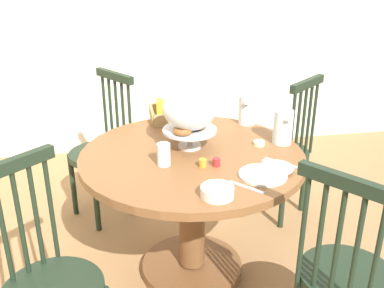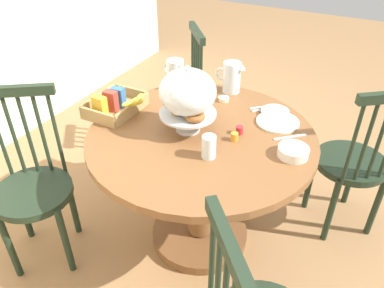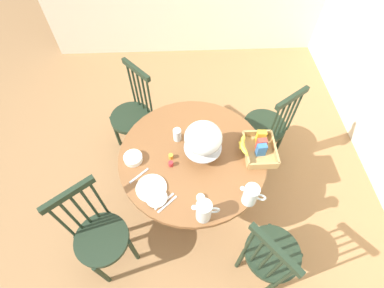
{
  "view_description": "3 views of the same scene",
  "coord_description": "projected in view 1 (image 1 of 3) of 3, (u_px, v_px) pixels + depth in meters",
  "views": [
    {
      "loc": [
        -0.44,
        -2.03,
        1.66
      ],
      "look_at": [
        -0.09,
        -0.01,
        0.79
      ],
      "focal_mm": 41.61,
      "sensor_mm": 36.0,
      "label": 1
    },
    {
      "loc": [
        -1.51,
        -0.7,
        1.77
      ],
      "look_at": [
        -0.19,
        -0.01,
        0.74
      ],
      "focal_mm": 35.74,
      "sensor_mm": 36.0,
      "label": 2
    },
    {
      "loc": [
        1.09,
        -0.07,
        2.53
      ],
      "look_at": [
        -0.19,
        -0.01,
        0.74
      ],
      "focal_mm": 26.17,
      "sensor_mm": 36.0,
      "label": 3
    }
  ],
  "objects": [
    {
      "name": "windsor_chair_near_window",
      "position": [
        103.0,
        153.0,
        2.94
      ],
      "size": [
        0.46,
        0.46,
        0.97
      ],
      "color": "#1E2D1E",
      "rests_on": "ground_plane"
    },
    {
      "name": "drinking_glass",
      "position": [
        164.0,
        155.0,
        2.09
      ],
      "size": [
        0.06,
        0.06,
        0.11
      ],
      "primitive_type": "cylinder",
      "color": "silver",
      "rests_on": "dining_table"
    },
    {
      "name": "china_plate_large",
      "position": [
        263.0,
        175.0,
        2.01
      ],
      "size": [
        0.22,
        0.22,
        0.01
      ],
      "primitive_type": "cylinder",
      "color": "white",
      "rests_on": "dining_table"
    },
    {
      "name": "windsor_chair_facing_door",
      "position": [
        345.0,
        280.0,
        1.79
      ],
      "size": [
        0.46,
        0.47,
        0.97
      ],
      "color": "#1E2D1E",
      "rests_on": "ground_plane"
    },
    {
      "name": "pastry_stand_with_dome",
      "position": [
        189.0,
        111.0,
        2.23
      ],
      "size": [
        0.28,
        0.28,
        0.34
      ],
      "color": "silver",
      "rests_on": "dining_table"
    },
    {
      "name": "china_plate_small",
      "position": [
        277.0,
        167.0,
        2.05
      ],
      "size": [
        0.15,
        0.15,
        0.01
      ],
      "primitive_type": "cylinder",
      "color": "white",
      "rests_on": "china_plate_large"
    },
    {
      "name": "soup_spoon",
      "position": [
        246.0,
        187.0,
        1.91
      ],
      "size": [
        0.12,
        0.14,
        0.01
      ],
      "primitive_type": "cube",
      "rotation": [
        0.0,
        0.0,
        5.44
      ],
      "color": "silver",
      "rests_on": "dining_table"
    },
    {
      "name": "jam_jar_strawberry",
      "position": [
        217.0,
        162.0,
        2.1
      ],
      "size": [
        0.04,
        0.04,
        0.04
      ],
      "primitive_type": "cylinder",
      "color": "#B7282D",
      "rests_on": "dining_table"
    },
    {
      "name": "cereal_bowl",
      "position": [
        217.0,
        192.0,
        1.83
      ],
      "size": [
        0.14,
        0.14,
        0.04
      ],
      "primitive_type": "cylinder",
      "color": "white",
      "rests_on": "dining_table"
    },
    {
      "name": "windsor_chair_far_side",
      "position": [
        281.0,
        153.0,
        2.94
      ],
      "size": [
        0.47,
        0.47,
        0.97
      ],
      "color": "#1E2D1E",
      "rests_on": "ground_plane"
    },
    {
      "name": "table_knife",
      "position": [
        278.0,
        165.0,
        2.11
      ],
      "size": [
        0.12,
        0.14,
        0.01
      ],
      "primitive_type": "cube",
      "rotation": [
        0.0,
        0.0,
        5.44
      ],
      "color": "silver",
      "rests_on": "dining_table"
    },
    {
      "name": "jam_jar_apricot",
      "position": [
        203.0,
        163.0,
        2.09
      ],
      "size": [
        0.04,
        0.04,
        0.04
      ],
      "primitive_type": "cylinder",
      "color": "orange",
      "rests_on": "dining_table"
    },
    {
      "name": "cereal_basket",
      "position": [
        175.0,
        113.0,
        2.67
      ],
      "size": [
        0.32,
        0.3,
        0.12
      ],
      "color": "tan",
      "rests_on": "dining_table"
    },
    {
      "name": "dining_table",
      "position": [
        192.0,
        192.0,
        2.33
      ],
      "size": [
        1.14,
        1.14,
        0.74
      ],
      "color": "brown",
      "rests_on": "ground_plane"
    },
    {
      "name": "orange_juice_pitcher",
      "position": [
        283.0,
        128.0,
        2.33
      ],
      "size": [
        0.1,
        0.18,
        0.18
      ],
      "color": "silver",
      "rests_on": "dining_table"
    },
    {
      "name": "butter_dish",
      "position": [
        259.0,
        143.0,
        2.33
      ],
      "size": [
        0.06,
        0.06,
        0.02
      ],
      "primitive_type": "cylinder",
      "color": "beige",
      "rests_on": "dining_table"
    },
    {
      "name": "milk_pitcher",
      "position": [
        247.0,
        111.0,
        2.61
      ],
      "size": [
        0.1,
        0.18,
        0.17
      ],
      "color": "silver",
      "rests_on": "dining_table"
    },
    {
      "name": "ground_plane",
      "position": [
        207.0,
        268.0,
        2.56
      ],
      "size": [
        10.0,
        10.0,
        0.0
      ],
      "primitive_type": "plane",
      "color": "#997047"
    },
    {
      "name": "wall_back",
      "position": [
        164.0,
        2.0,
        3.71
      ],
      "size": [
        4.8,
        0.06,
        2.6
      ],
      "primitive_type": "cube",
      "color": "silver",
      "rests_on": "ground_plane"
    },
    {
      "name": "dinner_fork",
      "position": [
        281.0,
        163.0,
        2.13
      ],
      "size": [
        0.12,
        0.14,
        0.01
      ],
      "primitive_type": "cube",
      "rotation": [
        0.0,
        0.0,
        5.44
      ],
      "color": "silver",
      "rests_on": "dining_table"
    }
  ]
}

